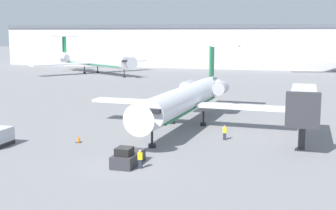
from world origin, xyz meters
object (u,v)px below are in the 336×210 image
(airplane_main, at_px, (186,99))
(jet_bridge, at_px, (303,103))
(traffic_cone_left, at_px, (79,139))
(worker_by_wing, at_px, (225,132))
(airplane_parked_far_right, at_px, (93,60))
(pushback_tug, at_px, (128,158))
(worker_near_tug, at_px, (140,159))

(airplane_main, xyz_separation_m, jet_bridge, (14.30, -5.94, 0.93))
(airplane_main, bearing_deg, traffic_cone_left, -126.26)
(worker_by_wing, bearing_deg, airplane_parked_far_right, 124.85)
(pushback_tug, xyz_separation_m, worker_near_tug, (1.45, -0.75, 0.20))
(pushback_tug, height_order, worker_near_tug, pushback_tug)
(airplane_main, xyz_separation_m, worker_near_tug, (0.88, -19.36, -2.65))
(airplane_parked_far_right, bearing_deg, jet_bridge, -50.86)
(worker_near_tug, distance_m, traffic_cone_left, 12.16)
(airplane_main, bearing_deg, worker_by_wing, -46.29)
(airplane_main, bearing_deg, worker_near_tug, -87.41)
(airplane_parked_far_right, relative_size, jet_bridge, 2.84)
(pushback_tug, bearing_deg, airplane_main, 88.22)
(pushback_tug, relative_size, worker_near_tug, 2.48)
(jet_bridge, bearing_deg, traffic_cone_left, -165.17)
(jet_bridge, bearing_deg, worker_near_tug, -135.01)
(pushback_tug, distance_m, traffic_cone_left, 10.55)
(airplane_main, height_order, airplane_parked_far_right, airplane_parked_far_right)
(traffic_cone_left, xyz_separation_m, jet_bridge, (23.15, 6.13, 4.06))
(airplane_main, height_order, traffic_cone_left, airplane_main)
(airplane_main, xyz_separation_m, airplane_parked_far_right, (-44.74, 66.62, 0.28))
(airplane_main, bearing_deg, jet_bridge, -22.55)
(worker_near_tug, relative_size, worker_by_wing, 1.02)
(worker_by_wing, bearing_deg, pushback_tug, -118.61)
(airplane_parked_far_right, distance_m, jet_bridge, 93.54)
(pushback_tug, bearing_deg, jet_bridge, 40.41)
(worker_near_tug, bearing_deg, worker_by_wing, 68.11)
(pushback_tug, xyz_separation_m, airplane_parked_far_right, (-44.16, 85.22, 3.13))
(pushback_tug, bearing_deg, worker_near_tug, -27.37)
(airplane_main, distance_m, worker_near_tug, 19.56)
(worker_by_wing, bearing_deg, jet_bridge, 3.04)
(traffic_cone_left, relative_size, jet_bridge, 0.07)
(pushback_tug, xyz_separation_m, traffic_cone_left, (-8.27, 6.54, -0.28))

